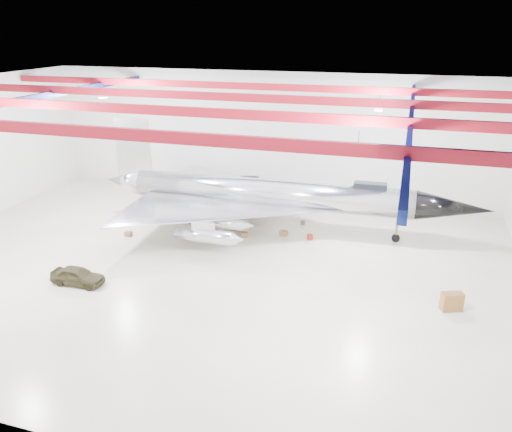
% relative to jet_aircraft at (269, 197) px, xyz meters
% --- Properties ---
extents(floor, '(40.00, 40.00, 0.00)m').
position_rel_jet_aircraft_xyz_m(floor, '(-2.47, -7.26, -2.61)').
color(floor, '#BCB495').
rests_on(floor, ground).
extents(wall_back, '(40.00, 0.00, 40.00)m').
position_rel_jet_aircraft_xyz_m(wall_back, '(-2.47, 7.74, 2.89)').
color(wall_back, silver).
rests_on(wall_back, floor).
extents(ceiling, '(40.00, 40.00, 0.00)m').
position_rel_jet_aircraft_xyz_m(ceiling, '(-2.47, -7.26, 8.39)').
color(ceiling, '#0A0F38').
rests_on(ceiling, wall_back).
extents(ceiling_structure, '(39.50, 29.50, 1.08)m').
position_rel_jet_aircraft_xyz_m(ceiling_structure, '(-2.47, -7.26, 7.72)').
color(ceiling_structure, maroon).
rests_on(ceiling_structure, ceiling).
extents(jet_aircraft, '(29.17, 17.24, 7.95)m').
position_rel_jet_aircraft_xyz_m(jet_aircraft, '(0.00, 0.00, 0.00)').
color(jet_aircraft, silver).
rests_on(jet_aircraft, floor).
extents(jeep, '(3.28, 1.41, 1.11)m').
position_rel_jet_aircraft_xyz_m(jeep, '(-8.56, -11.73, -2.06)').
color(jeep, '#322E19').
rests_on(jeep, floor).
extents(desk, '(1.26, 0.94, 1.04)m').
position_rel_jet_aircraft_xyz_m(desk, '(12.69, -8.29, -2.09)').
color(desk, brown).
rests_on(desk, floor).
extents(crate_ply, '(0.50, 0.40, 0.34)m').
position_rel_jet_aircraft_xyz_m(crate_ply, '(-9.53, -4.34, -2.44)').
color(crate_ply, olive).
rests_on(crate_ply, floor).
extents(toolbox_red, '(0.47, 0.38, 0.33)m').
position_rel_jet_aircraft_xyz_m(toolbox_red, '(-2.48, -0.96, -2.45)').
color(toolbox_red, maroon).
rests_on(toolbox_red, floor).
extents(engine_drum, '(0.66, 0.66, 0.46)m').
position_rel_jet_aircraft_xyz_m(engine_drum, '(-3.30, -3.37, -2.38)').
color(engine_drum, '#59595B').
rests_on(engine_drum, floor).
extents(parts_bin, '(0.63, 0.57, 0.37)m').
position_rel_jet_aircraft_xyz_m(parts_bin, '(1.43, -0.89, -2.42)').
color(parts_bin, olive).
rests_on(parts_bin, floor).
extents(crate_small, '(0.42, 0.35, 0.27)m').
position_rel_jet_aircraft_xyz_m(crate_small, '(-12.04, -0.15, -2.47)').
color(crate_small, '#59595B').
rests_on(crate_small, floor).
extents(tool_chest, '(0.55, 0.55, 0.38)m').
position_rel_jet_aircraft_xyz_m(tool_chest, '(3.44, -1.04, -2.42)').
color(tool_chest, maroon).
rests_on(tool_chest, floor).
extents(oil_barrel, '(0.58, 0.50, 0.35)m').
position_rel_jet_aircraft_xyz_m(oil_barrel, '(-1.26, -1.96, -2.43)').
color(oil_barrel, olive).
rests_on(oil_barrel, floor).
extents(spares_box, '(0.46, 0.46, 0.31)m').
position_rel_jet_aircraft_xyz_m(spares_box, '(2.33, 1.75, -2.45)').
color(spares_box, '#59595B').
rests_on(spares_box, floor).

